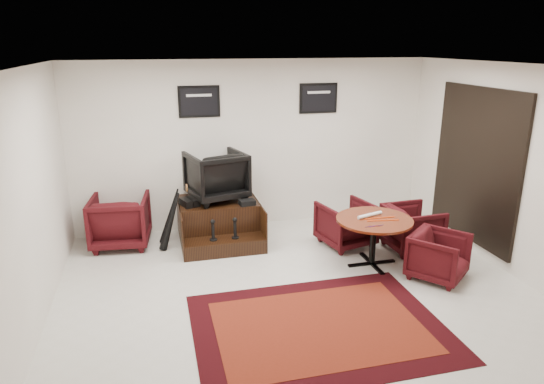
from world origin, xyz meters
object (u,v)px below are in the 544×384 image
at_px(table_chair_window, 412,226).
at_px(table_chair_corner, 439,254).
at_px(armchair_side, 120,218).
at_px(shine_chair, 216,173).
at_px(shine_podium, 219,222).
at_px(table_chair_back, 346,222).
at_px(meeting_table, 374,225).

height_order(table_chair_window, table_chair_corner, table_chair_window).
xyz_separation_m(armchair_side, table_chair_window, (4.32, -1.25, -0.06)).
bearing_deg(table_chair_window, shine_chair, 64.21).
bearing_deg(shine_podium, table_chair_back, -19.93).
distance_m(shine_chair, table_chair_back, 2.17).
relative_size(armchair_side, table_chair_window, 1.16).
relative_size(meeting_table, table_chair_window, 1.40).
relative_size(shine_chair, meeting_table, 0.81).
xyz_separation_m(shine_chair, table_chair_corner, (2.66, -2.18, -0.72)).
distance_m(shine_chair, meeting_table, 2.58).
height_order(shine_podium, armchair_side, armchair_side).
bearing_deg(shine_podium, meeting_table, -36.07).
distance_m(table_chair_back, table_chair_window, 1.00).
distance_m(shine_podium, table_chair_back, 2.01).
bearing_deg(shine_chair, table_chair_back, 141.76).
bearing_deg(meeting_table, shine_podium, 143.93).
distance_m(shine_podium, meeting_table, 2.48).
distance_m(meeting_table, table_chair_window, 0.92).
relative_size(shine_chair, table_chair_window, 1.13).
bearing_deg(armchair_side, table_chair_back, 172.08).
xyz_separation_m(shine_chair, armchair_side, (-1.51, 0.02, -0.63)).
xyz_separation_m(shine_podium, table_chair_window, (2.81, -1.10, 0.08)).
bearing_deg(meeting_table, table_chair_corner, -41.76).
relative_size(armchair_side, table_chair_corner, 1.26).
height_order(armchair_side, meeting_table, armchair_side).
distance_m(shine_podium, armchair_side, 1.53).
height_order(armchair_side, table_chair_corner, armchair_side).
bearing_deg(shine_chair, armchair_side, -15.56).
bearing_deg(meeting_table, table_chair_window, 23.35).
bearing_deg(meeting_table, table_chair_back, 97.31).
bearing_deg(table_chair_back, table_chair_window, 142.78).
distance_m(armchair_side, table_chair_window, 4.50).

